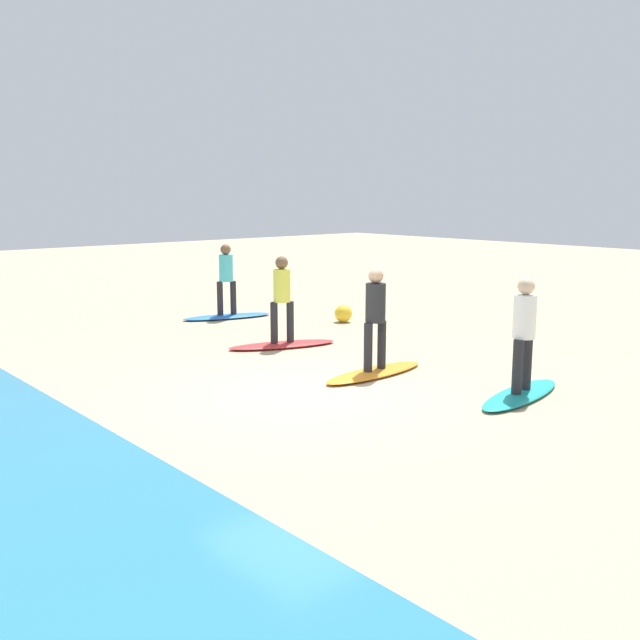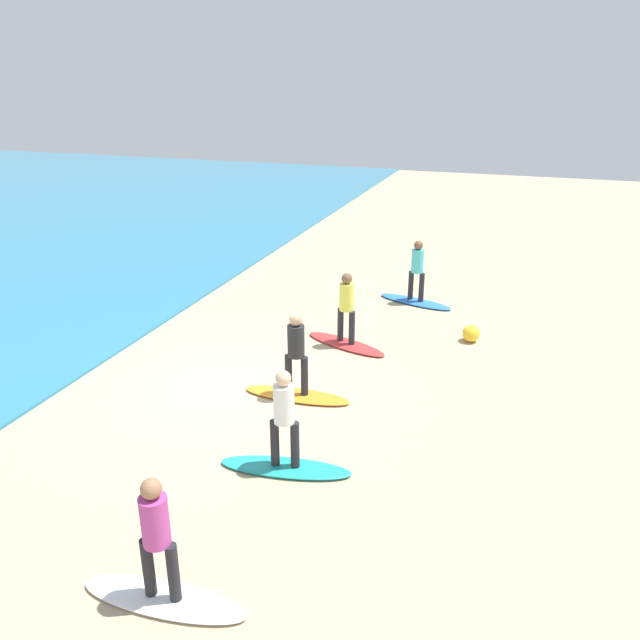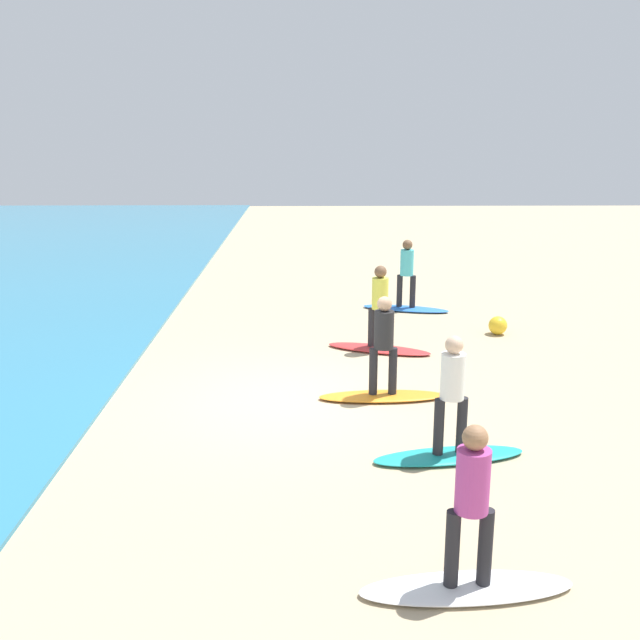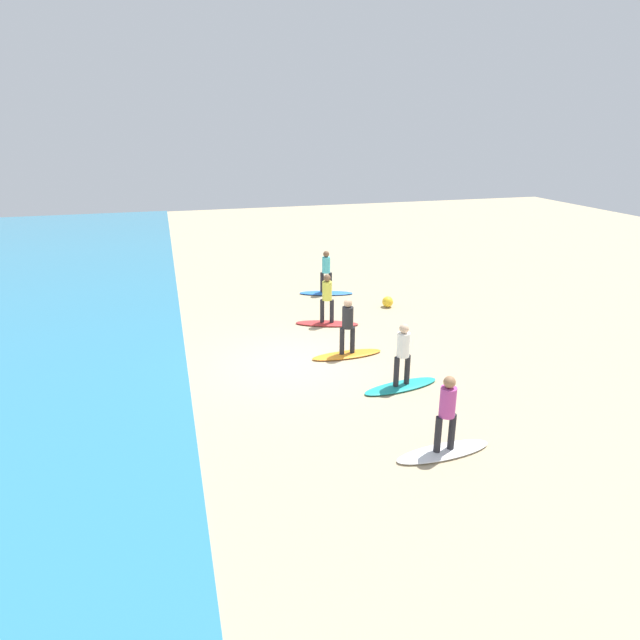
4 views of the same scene
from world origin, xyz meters
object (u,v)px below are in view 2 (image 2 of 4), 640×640
surfer_white (156,531)px  surfer_blue (417,266)px  surfboard_orange (297,395)px  surfboard_blue (415,302)px  surfboard_red (346,344)px  beach_ball (471,334)px  surfer_red (346,303)px  surfer_orange (296,348)px  surfboard_teal (285,467)px  surfboard_white (164,599)px  surfer_teal (284,412)px

surfer_white → surfer_blue: bearing=-4.3°
surfboard_orange → surfboard_blue: (5.97, -1.15, 0.00)m
surfboard_red → beach_ball: (1.17, -2.67, 0.15)m
surfer_red → surfboard_blue: 3.60m
surfboard_red → surfer_blue: 3.60m
surfer_orange → surfboard_blue: (5.97, -1.15, -0.99)m
surfer_orange → beach_ball: size_ratio=4.12×
surfer_white → surfboard_teal: surfer_white is taller
surfboard_orange → surfboard_blue: bearing=-103.0°
surfboard_white → surfer_blue: (11.16, -0.85, 0.99)m
surfboard_teal → surfer_red: size_ratio=1.28×
beach_ball → surfboard_white: bearing=164.2°
surfboard_white → surfboard_orange: 5.20m
surfboard_blue → surfboard_white: bearing=102.4°
surfboard_blue → surfer_blue: size_ratio=1.28×
surfer_white → beach_ball: surfer_white is taller
surfer_blue → beach_ball: 2.87m
surfboard_white → surfer_teal: 3.11m
surfboard_red → surfboard_blue: 3.46m
surfer_teal → surfboard_orange: 2.57m
surfboard_red → surfer_blue: size_ratio=1.28×
surfer_blue → surfboard_blue: bearing=-26.6°
surfer_white → surfer_blue: size_ratio=1.00×
surfboard_white → surfer_blue: 11.24m
surfboard_white → surfboard_red: (7.84, 0.11, 0.00)m
surfer_orange → surfer_white: bearing=-176.7°
surfer_white → surfer_red: same height
beach_ball → surfboard_orange: bearing=143.2°
surfer_teal → surfboard_orange: (2.27, 0.67, -0.99)m
surfboard_white → surfboard_red: size_ratio=1.00×
surfboard_white → surfboard_blue: 11.19m
surfer_white → surfboard_teal: (2.92, -0.37, -0.99)m
surfboard_white → surfboard_orange: bearing=-90.5°
surfboard_orange → surfer_blue: 6.16m
surfer_white → beach_ball: 9.40m
surfboard_teal → beach_ball: size_ratio=5.27×
surfer_orange → beach_ball: 4.84m
surfer_white → surfboard_blue: bearing=-4.3°
surfboard_red → beach_ball: beach_ball is taller
surfer_orange → surfboard_red: size_ratio=0.78×
surfboard_orange → surfboard_blue: same height
surfboard_white → beach_ball: bearing=-109.7°
surfboard_white → surfboard_red: same height
surfboard_orange → surfer_blue: size_ratio=1.28×
surfer_white → beach_ball: (9.01, -2.55, -0.84)m
surfer_orange → surfboard_red: surfer_orange is taller
surfboard_white → surfboard_blue: same height
surfboard_red → surfer_orange: bearing=106.2°
surfboard_red → surfer_red: surfer_red is taller
surfboard_teal → surfboard_blue: bearing=-102.3°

